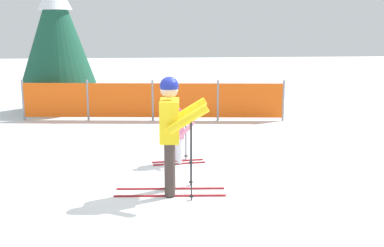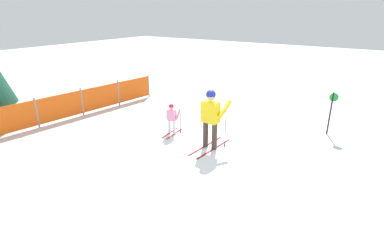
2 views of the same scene
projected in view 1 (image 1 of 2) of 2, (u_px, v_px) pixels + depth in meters
The scene contains 5 objects.
ground_plane at pixel (156, 195), 7.33m from camera, with size 60.00×60.00×0.00m, color white.
skier_adult at pixel (172, 124), 7.21m from camera, with size 1.72×0.79×1.80m.
skier_child at pixel (179, 131), 8.91m from camera, with size 1.00×0.52×1.05m.
safety_fence at pixel (153, 100), 12.87m from camera, with size 7.00×0.80×1.09m.
conifer_far at pixel (56, 27), 13.87m from camera, with size 2.15×2.15×3.99m.
Camera 1 is at (-0.09, -6.98, 2.56)m, focal length 45.00 mm.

